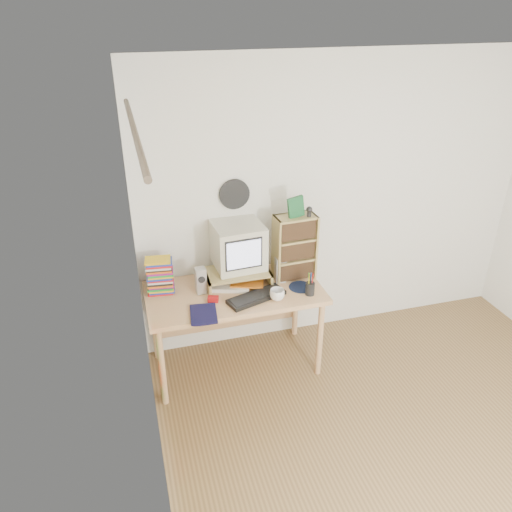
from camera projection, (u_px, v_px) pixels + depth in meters
floor at (431, 465)px, 3.40m from camera, size 3.50×3.50×0.00m
back_wall at (339, 203)px, 4.31m from camera, size 3.50×0.00×3.50m
left_wall at (154, 368)px, 2.39m from camera, size 0.00×3.50×3.50m
curtain at (155, 327)px, 2.86m from camera, size 0.00×2.20×2.20m
wall_disc at (234, 194)px, 3.98m from camera, size 0.25×0.02×0.25m
desk at (233, 301)px, 4.09m from camera, size 1.40×0.70×0.75m
monitor_riser at (237, 274)px, 4.03m from camera, size 0.52×0.30×0.12m
crt_monitor at (239, 247)px, 3.98m from camera, size 0.41×0.41×0.37m
speaker_left at (201, 280)px, 3.91m from camera, size 0.09×0.09×0.21m
speaker_right at (280, 269)px, 4.06m from camera, size 0.09×0.09×0.22m
keyboard at (256, 297)px, 3.87m from camera, size 0.49×0.29×0.03m
dvd_stack at (160, 277)px, 3.90m from camera, size 0.21×0.16×0.28m
cd_rack at (295, 247)px, 4.04m from camera, size 0.34×0.20×0.55m
mug at (277, 295)px, 3.84m from camera, size 0.14×0.14×0.09m
diary at (190, 314)px, 3.64m from camera, size 0.26×0.21×0.05m
mousepad at (301, 287)px, 4.02m from camera, size 0.23×0.23×0.00m
pen_cup at (310, 286)px, 3.90m from camera, size 0.08×0.08×0.15m
papers at (237, 283)px, 4.04m from camera, size 0.36×0.31×0.04m
red_box at (213, 299)px, 3.83m from camera, size 0.09×0.07×0.04m
game_box at (296, 207)px, 3.86m from camera, size 0.13×0.05×0.17m
webcam at (309, 211)px, 3.89m from camera, size 0.05×0.05×0.08m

